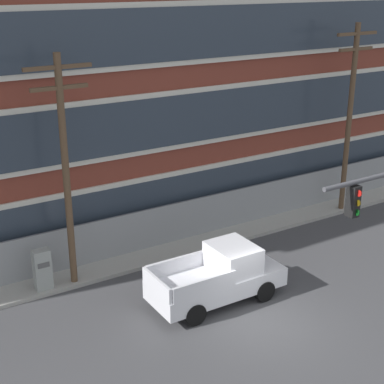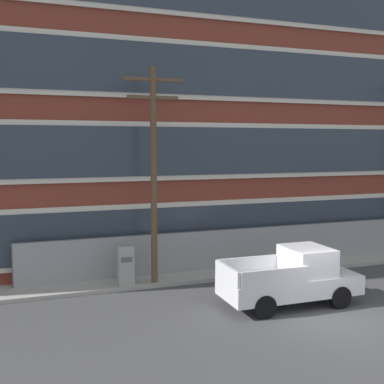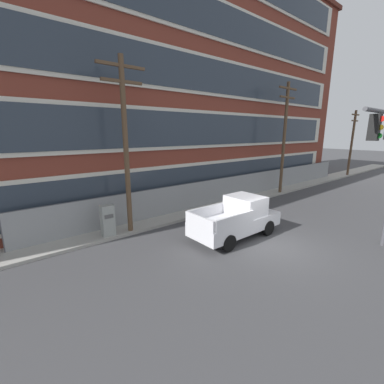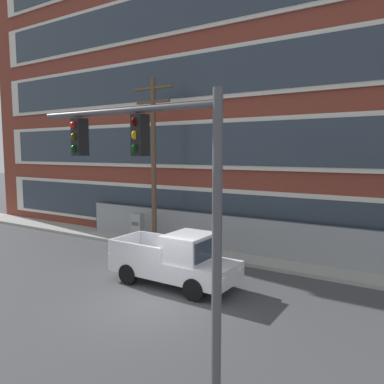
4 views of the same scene
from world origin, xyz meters
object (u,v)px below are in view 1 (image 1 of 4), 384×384
(utility_pole_near_corner, at_px, (65,165))
(electrical_cabinet, at_px, (43,271))
(pickup_truck_white, at_px, (220,276))
(utility_pole_midblock, at_px, (350,112))

(utility_pole_near_corner, distance_m, electrical_cabinet, 4.20)
(pickup_truck_white, relative_size, utility_pole_midblock, 0.55)
(pickup_truck_white, xyz_separation_m, utility_pole_midblock, (10.25, 3.92, 4.16))
(pickup_truck_white, distance_m, utility_pole_midblock, 11.73)
(pickup_truck_white, bearing_deg, utility_pole_midblock, 20.92)
(pickup_truck_white, bearing_deg, utility_pole_near_corner, 136.40)
(pickup_truck_white, distance_m, utility_pole_near_corner, 6.94)
(pickup_truck_white, height_order, utility_pole_near_corner, utility_pole_near_corner)
(electrical_cabinet, bearing_deg, utility_pole_near_corner, -2.36)
(utility_pole_midblock, xyz_separation_m, electrical_cabinet, (-15.57, 0.07, -4.24))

